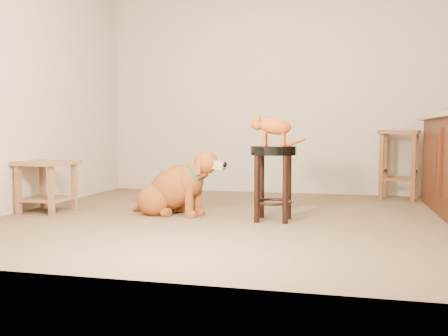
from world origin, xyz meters
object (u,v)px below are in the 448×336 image
(padded_stool, at_px, (273,168))
(golden_retriever, at_px, (175,189))
(tabby_kitten, at_px, (272,127))
(wood_stool, at_px, (399,163))
(side_table, at_px, (47,178))

(padded_stool, xyz_separation_m, golden_retriever, (-0.93, 0.10, -0.22))
(golden_retriever, relative_size, tabby_kitten, 2.05)
(wood_stool, bearing_deg, padded_stool, -124.48)
(wood_stool, distance_m, tabby_kitten, 2.19)
(side_table, bearing_deg, padded_stool, 0.72)
(golden_retriever, xyz_separation_m, tabby_kitten, (0.92, -0.10, 0.57))
(wood_stool, bearing_deg, golden_retriever, -142.16)
(side_table, xyz_separation_m, golden_retriever, (1.26, 0.13, -0.08))
(padded_stool, relative_size, golden_retriever, 0.66)
(golden_retriever, bearing_deg, padded_stool, 6.13)
(padded_stool, bearing_deg, side_table, -179.28)
(golden_retriever, bearing_deg, tabby_kitten, 6.13)
(side_table, relative_size, golden_retriever, 0.51)
(padded_stool, height_order, tabby_kitten, tabby_kitten)
(padded_stool, xyz_separation_m, wood_stool, (1.21, 1.77, -0.05))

